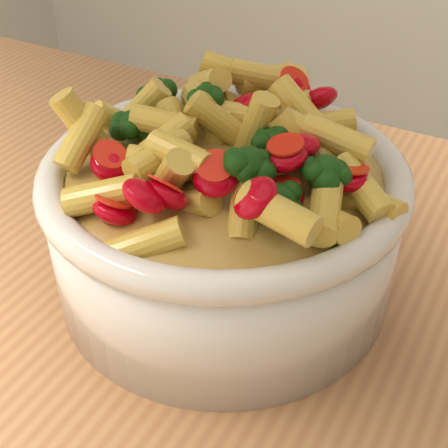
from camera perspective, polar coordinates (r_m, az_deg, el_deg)
The scene contains 3 objects.
table at distance 0.54m, azimuth -4.81°, elevation -17.72°, with size 1.20×0.80×0.90m.
serving_bowl at distance 0.47m, azimuth -0.00°, elevation 0.14°, with size 0.27×0.27×0.11m.
pasta_salad at distance 0.43m, azimuth -0.00°, elevation 7.73°, with size 0.21×0.21×0.05m.
Camera 1 is at (0.19, -0.25, 1.24)m, focal length 50.00 mm.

